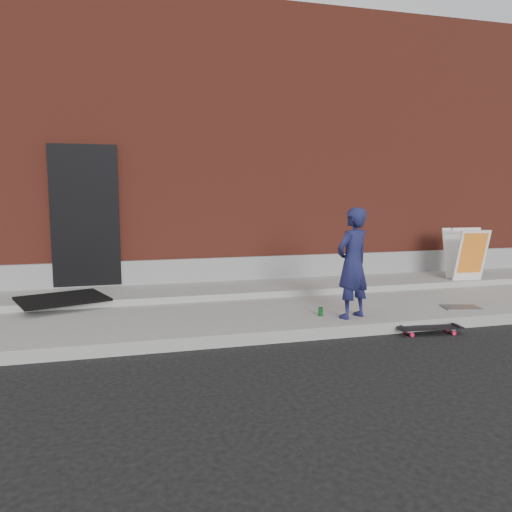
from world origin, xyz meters
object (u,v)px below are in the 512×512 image
object	(u,v)px
child	(353,263)
skateboard	(430,328)
pizza_sign	(465,254)
soda_can	(320,312)

from	to	relation	value
child	skateboard	size ratio (longest dim) A/B	1.75
pizza_sign	skateboard	bearing A→B (deg)	-135.16
child	soda_can	bearing A→B (deg)	-49.67
child	skateboard	distance (m)	1.26
child	pizza_sign	distance (m)	3.37
child	pizza_sign	world-z (taller)	child
child	skateboard	xyz separation A→B (m)	(0.84, -0.48, -0.79)
skateboard	soda_can	bearing A→B (deg)	151.16
skateboard	child	bearing A→B (deg)	150.16
skateboard	soda_can	world-z (taller)	soda_can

